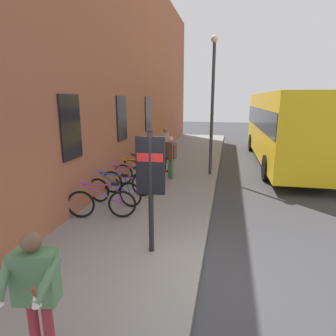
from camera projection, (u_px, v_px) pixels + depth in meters
The scene contains 15 objects.
ground at pixel (244, 185), 10.54m from camera, with size 60.00×60.00×0.00m, color #38383A.
sidewalk_pavement at pixel (179, 167), 12.99m from camera, with size 24.00×3.50×0.12m, color gray.
station_facade at pixel (141, 69), 13.31m from camera, with size 22.00×0.65×8.92m.
bicycle_beside_lamp at pixel (102, 203), 7.25m from camera, with size 0.56×1.74×0.97m.
bicycle_far_end at pixel (114, 191), 8.18m from camera, with size 0.51×1.75×0.97m.
bicycle_leaning_wall at pixel (127, 183), 9.04m from camera, with size 0.48×1.77×0.97m.
bicycle_end_of_row at pixel (138, 174), 10.09m from camera, with size 0.48×1.77×0.97m.
bicycle_by_door at pixel (144, 167), 11.08m from camera, with size 0.70×1.70×0.97m.
bicycle_nearest_sign at pixel (153, 162), 11.98m from camera, with size 0.68×1.70×0.97m.
transit_info_sign at pixel (151, 174), 5.36m from camera, with size 0.11×0.55×2.40m.
city_bus at pixel (285, 124), 13.66m from camera, with size 10.54×2.79×3.35m.
pedestrian_crossing_street at pixel (171, 153), 10.75m from camera, with size 0.49×0.50×1.62m.
pedestrian_near_bus at pixel (166, 142), 13.27m from camera, with size 0.64×0.27×1.69m.
tourist_with_hotdogs at pixel (35, 286), 3.07m from camera, with size 0.61×0.62×1.63m.
street_lamp at pixel (213, 95), 10.91m from camera, with size 0.28×0.28×5.25m.
Camera 1 is at (-4.46, -0.37, 3.08)m, focal length 30.55 mm.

